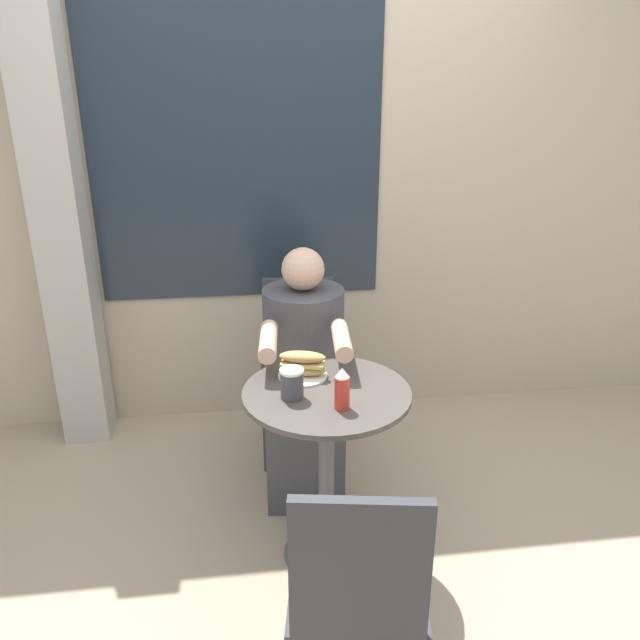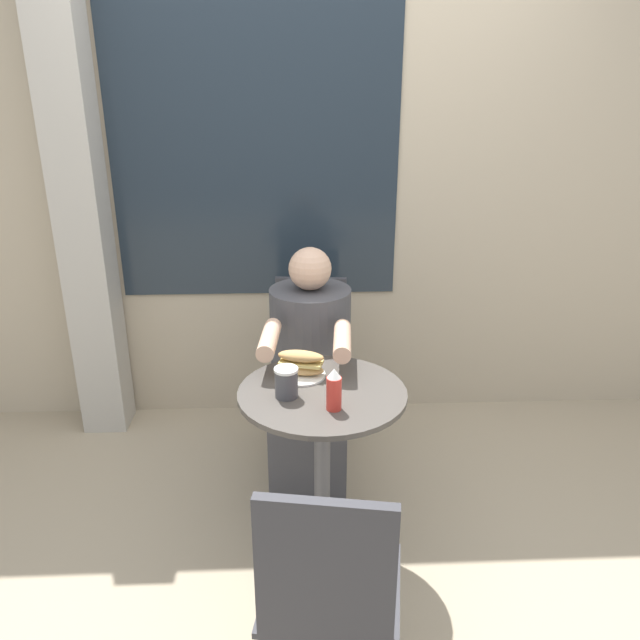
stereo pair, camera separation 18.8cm
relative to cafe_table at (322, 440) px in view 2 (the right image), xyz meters
name	(u,v)px [view 2 (the right image)]	position (x,y,z in m)	size (l,w,h in m)	color
ground_plane	(322,554)	(0.00, 0.00, -0.53)	(8.00, 8.00, 0.00)	tan
storefront_wall	(310,158)	(0.00, 1.25, 0.87)	(8.00, 0.09, 2.80)	#B7A88E
lattice_pillar	(81,206)	(-1.12, 1.08, 0.67)	(0.22, 0.22, 2.40)	#B2ADA3
cafe_table	(322,440)	(0.00, 0.00, 0.00)	(0.61, 0.61, 0.74)	#47423D
diner_chair	(310,350)	(-0.02, 0.84, -0.01)	(0.41, 0.41, 0.87)	#333338
seated_diner	(310,389)	(-0.03, 0.49, -0.05)	(0.39, 0.65, 1.13)	#424247
empty_chair_across	(329,590)	(-0.02, -0.71, -0.01)	(0.44, 0.44, 0.87)	#333338
sandwich_on_plate	(301,365)	(-0.07, 0.12, 0.25)	(0.19, 0.18, 0.10)	white
drink_cup	(286,382)	(-0.13, -0.04, 0.26)	(0.08, 0.08, 0.11)	#424247
condiment_bottle	(334,390)	(0.03, -0.13, 0.28)	(0.05, 0.05, 0.15)	red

